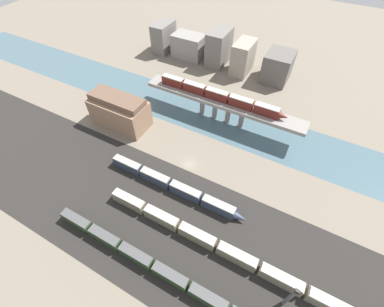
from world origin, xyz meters
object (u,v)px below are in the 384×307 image
at_px(train_on_bridge, 219,96).
at_px(warehouse_building, 120,111).
at_px(train_yard_far, 173,186).
at_px(train_yard_near, 156,268).
at_px(train_yard_mid, 220,248).
at_px(signal_tower, 289,298).

relative_size(train_on_bridge, warehouse_building, 2.32).
bearing_deg(train_on_bridge, train_yard_far, -87.07).
bearing_deg(train_on_bridge, train_yard_near, -79.89).
relative_size(train_yard_mid, train_yard_far, 1.52).
xyz_separation_m(train_yard_near, train_yard_mid, (12.87, 12.91, 0.06)).
height_order(train_yard_mid, train_yard_far, train_yard_mid).
xyz_separation_m(train_on_bridge, train_yard_mid, (24.35, -51.49, -9.92)).
height_order(train_yard_near, warehouse_building, warehouse_building).
bearing_deg(train_yard_mid, train_on_bridge, 115.31).
distance_m(warehouse_building, signal_tower, 85.06).
distance_m(train_on_bridge, signal_tower, 71.39).
distance_m(train_on_bridge, train_yard_far, 41.22).
xyz_separation_m(train_yard_mid, signal_tower, (19.32, -4.70, 4.27)).
bearing_deg(signal_tower, train_yard_mid, 166.32).
xyz_separation_m(train_yard_far, signal_tower, (41.62, -16.25, 4.31)).
bearing_deg(warehouse_building, train_yard_near, -43.28).
bearing_deg(train_yard_far, train_on_bridge, 92.93).
xyz_separation_m(train_yard_mid, warehouse_building, (-58.36, 29.93, 4.44)).
relative_size(train_yard_near, train_yard_far, 1.36).
bearing_deg(train_yard_far, train_yard_mid, -27.37).
xyz_separation_m(train_on_bridge, warehouse_building, (-34.02, -21.56, -5.48)).
distance_m(train_yard_near, signal_tower, 33.50).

